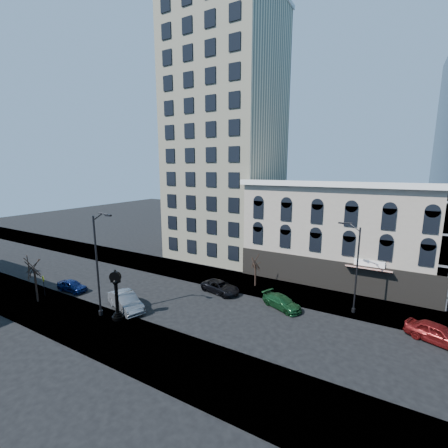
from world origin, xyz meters
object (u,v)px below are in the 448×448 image
Objects in this scene: street_clock at (117,297)px; street_lamp_near at (101,238)px; warning_sign at (43,282)px; car_near_a at (72,286)px; car_near_b at (126,301)px.

street_lamp_near is (-1.27, -0.26, 5.50)m from street_clock.
car_near_a is (1.26, 2.43, -1.04)m from warning_sign.
car_near_a is at bearing 78.45° from warning_sign.
street_clock is at bearing 8.67° from street_lamp_near.
car_near_b is at bearing -94.28° from car_near_a.
street_clock is 2.55m from car_near_b.
street_lamp_near is at bearing -108.06° from car_near_a.
street_lamp_near is at bearing -167.78° from car_near_b.
street_clock reaches higher than car_near_a.
car_near_b is (0.28, 2.12, -6.93)m from street_lamp_near.
warning_sign is 0.60× the size of car_near_a.
street_lamp_near is 11.61m from warning_sign.
car_near_a is (-8.62, 2.31, -7.14)m from street_lamp_near.
car_near_b is (10.16, 2.24, -0.83)m from warning_sign.
warning_sign is at bearing 122.18° from car_near_b.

